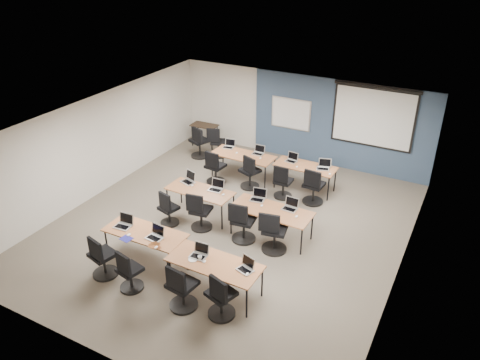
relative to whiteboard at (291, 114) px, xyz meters
The scene contains 58 objects.
floor 4.67m from the whiteboard, 86.12° to the right, with size 8.00×9.00×0.02m, color #6B6354.
ceiling 4.61m from the whiteboard, 86.12° to the right, with size 8.00×9.00×0.02m, color white.
wall_back 0.32m from the whiteboard, 13.87° to the left, with size 8.00×0.04×2.70m, color beige.
wall_front 8.93m from the whiteboard, 88.08° to the right, with size 8.00×0.04×2.70m, color beige.
wall_left 5.77m from the whiteboard, 129.90° to the right, with size 0.04×9.00×2.70m, color beige.
wall_right 6.17m from the whiteboard, 45.83° to the right, with size 0.04×9.00×2.70m, color beige.
blue_accent_panel 1.55m from the whiteboard, ahead, with size 5.50×0.04×2.70m, color #3D5977.
whiteboard is the anchor object (origin of this frame).
projector_screen 2.54m from the whiteboard, ahead, with size 2.40×0.10×1.82m.
training_table_front_left 6.53m from the whiteboard, 95.70° to the right, with size 1.81×0.75×0.73m.
training_table_front_right 6.81m from the whiteboard, 79.76° to the right, with size 1.87×0.78×0.73m.
training_table_mid_left 4.45m from the whiteboard, 97.79° to the right, with size 1.71×0.71×0.73m.
training_table_mid_right 4.63m from the whiteboard, 72.59° to the right, with size 1.89×0.79×0.73m.
training_table_back_left 2.21m from the whiteboard, 107.39° to the right, with size 1.84×0.77×0.73m.
training_table_back_right 2.33m from the whiteboard, 56.09° to the right, with size 1.68×0.70×0.73m.
laptop_0 6.62m from the whiteboard, 100.37° to the right, with size 0.36×0.30×0.27m.
mouse_0 6.80m from the whiteboard, 97.33° to the right, with size 0.07×0.10×0.04m, color white.
task_chair_0 7.48m from the whiteboard, 98.55° to the right, with size 0.54×0.54×1.01m.
laptop_1 6.54m from the whiteboard, 92.78° to the right, with size 0.34×0.29×0.26m.
mouse_1 6.84m from the whiteboard, 90.69° to the right, with size 0.07×0.11×0.04m, color white.
task_chair_1 7.48m from the whiteboard, 92.59° to the right, with size 0.48×0.48×0.97m.
laptop_2 6.69m from the whiteboard, 82.82° to the right, with size 0.33×0.28×0.25m.
mouse_2 6.85m from the whiteboard, 81.38° to the right, with size 0.06×0.09×0.03m, color white.
task_chair_2 7.46m from the whiteboard, 83.19° to the right, with size 0.55×0.55×1.03m.
laptop_3 6.84m from the whiteboard, 74.32° to the right, with size 0.31×0.26×0.24m.
mouse_3 6.99m from the whiteboard, 73.90° to the right, with size 0.06×0.10×0.04m, color white.
task_chair_3 7.45m from the whiteboard, 77.12° to the right, with size 0.54×0.53×1.01m.
laptop_4 4.28m from the whiteboard, 104.86° to the right, with size 0.36×0.30×0.27m.
mouse_4 4.40m from the whiteboard, 101.73° to the right, with size 0.06×0.10×0.03m, color white.
task_chair_4 5.30m from the whiteboard, 101.73° to the right, with size 0.47×0.46×0.95m.
laptop_5 4.18m from the whiteboard, 93.47° to the right, with size 0.34×0.29×0.26m.
mouse_5 4.34m from the whiteboard, 89.47° to the right, with size 0.07×0.10×0.04m, color white.
task_chair_5 4.99m from the whiteboard, 93.29° to the right, with size 0.52×0.52×1.00m.
laptop_6 4.22m from the whiteboard, 77.79° to the right, with size 0.34×0.29×0.26m.
mouse_6 4.50m from the whiteboard, 75.76° to the right, with size 0.06×0.09×0.03m, color white.
task_chair_6 5.01m from the whiteboard, 79.97° to the right, with size 0.57×0.57×1.04m.
laptop_7 4.50m from the whiteboard, 67.20° to the right, with size 0.33×0.28×0.25m.
mouse_7 4.85m from the whiteboard, 65.56° to the right, with size 0.06×0.10×0.03m, color white.
task_chair_7 5.24m from the whiteboard, 71.28° to the right, with size 0.58×0.58×1.05m.
laptop_8 2.21m from the whiteboard, 126.04° to the right, with size 0.32×0.27×0.24m.
mouse_8 2.25m from the whiteboard, 112.99° to the right, with size 0.06×0.09×0.03m, color white.
task_chair_8 3.09m from the whiteboard, 113.77° to the right, with size 0.54×0.54×1.02m.
laptop_9 1.84m from the whiteboard, 98.89° to the right, with size 0.32×0.27×0.24m.
mouse_9 2.10m from the whiteboard, 91.98° to the right, with size 0.06×0.09×0.03m, color white.
task_chair_9 2.67m from the whiteboard, 93.68° to the right, with size 0.57×0.54×1.02m.
laptop_10 1.99m from the whiteboard, 65.65° to the right, with size 0.31×0.27×0.24m.
mouse_10 2.36m from the whiteboard, 62.41° to the right, with size 0.06×0.09×0.03m, color white.
task_chair_10 2.88m from the whiteboard, 71.12° to the right, with size 0.50×0.50×0.98m.
laptop_11 2.53m from the whiteboard, 45.44° to the right, with size 0.34×0.29×0.26m.
mouse_11 2.90m from the whiteboard, 45.38° to the right, with size 0.06×0.09×0.03m, color white.
task_chair_11 3.14m from the whiteboard, 55.15° to the right, with size 0.56×0.56×1.03m.
blue_mousepad 6.92m from the whiteboard, 96.90° to the right, with size 0.24×0.20×0.01m, color navy.
snack_bowl 6.84m from the whiteboard, 91.06° to the right, with size 0.25×0.25×0.06m, color brown.
snack_plate 6.86m from the whiteboard, 83.38° to the right, with size 0.18×0.18×0.01m, color white.
coffee_cup 6.82m from the whiteboard, 82.26° to the right, with size 0.08×0.08×0.07m, color white.
utility_table 2.99m from the whiteboard, 169.79° to the right, with size 0.88×0.49×0.75m.
spare_chair_a 2.52m from the whiteboard, 152.42° to the right, with size 0.53×0.51×0.99m.
spare_chair_b 3.04m from the whiteboard, 151.33° to the right, with size 0.61×0.58×1.05m.
Camera 1 is at (4.74, -8.40, 6.34)m, focal length 35.00 mm.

